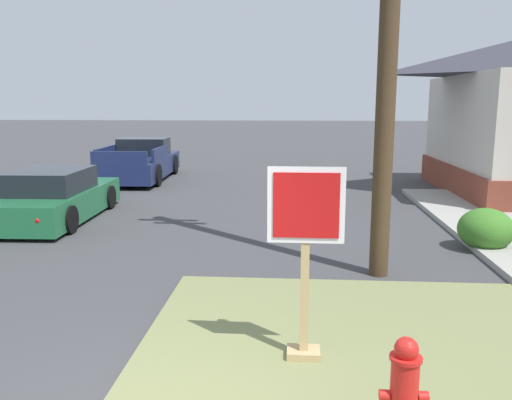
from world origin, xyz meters
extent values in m
cube|color=olive|center=(2.17, 1.54, 0.04)|extent=(5.06, 5.19, 0.08)
cylinder|color=red|center=(2.27, 0.09, 0.50)|extent=(0.22, 0.22, 0.68)
cylinder|color=red|center=(2.27, 0.09, 0.86)|extent=(0.25, 0.25, 0.03)
sphere|color=red|center=(2.27, 0.09, 0.93)|extent=(0.19, 0.19, 0.19)
cube|color=red|center=(2.27, 0.09, 1.00)|extent=(0.04, 0.04, 0.04)
cylinder|color=red|center=(2.12, 0.09, 0.54)|extent=(0.08, 0.09, 0.09)
cylinder|color=red|center=(2.42, 0.09, 0.54)|extent=(0.08, 0.09, 0.09)
cube|color=tan|center=(1.51, 1.59, 1.09)|extent=(0.09, 0.09, 2.02)
cube|color=tan|center=(1.51, 1.59, 0.12)|extent=(0.36, 0.28, 0.08)
cube|color=white|center=(1.51, 1.54, 1.77)|extent=(0.80, 0.02, 0.80)
cube|color=red|center=(1.51, 1.52, 1.77)|extent=(0.68, 0.02, 0.68)
cylinder|color=black|center=(-0.04, 2.62, 0.01)|extent=(0.70, 0.70, 0.02)
cube|color=#1E6038|center=(-4.34, 8.33, 0.41)|extent=(1.89, 4.47, 0.64)
cube|color=black|center=(-4.34, 8.11, 0.97)|extent=(1.56, 2.08, 0.56)
cylinder|color=black|center=(-5.21, 9.67, 0.31)|extent=(0.24, 0.63, 0.62)
cylinder|color=black|center=(-3.57, 9.73, 0.31)|extent=(0.24, 0.63, 0.62)
cylinder|color=black|center=(-3.48, 6.99, 0.31)|extent=(0.24, 0.63, 0.62)
sphere|color=white|center=(-4.93, 10.47, 0.47)|extent=(0.14, 0.14, 0.14)
sphere|color=white|center=(-3.89, 10.51, 0.47)|extent=(0.14, 0.14, 0.14)
sphere|color=red|center=(-3.75, 6.18, 0.47)|extent=(0.12, 0.12, 0.12)
cube|color=#19234C|center=(-4.29, 15.07, 0.50)|extent=(2.23, 5.32, 0.68)
cube|color=black|center=(-4.32, 15.81, 1.14)|extent=(1.83, 1.44, 0.68)
cube|color=#19234C|center=(-5.21, 14.12, 1.06)|extent=(0.19, 2.21, 0.44)
cube|color=#19234C|center=(-3.29, 14.20, 1.06)|extent=(0.19, 2.21, 0.44)
cube|color=#19234C|center=(-4.18, 12.50, 1.06)|extent=(1.82, 0.18, 0.44)
cylinder|color=black|center=(-5.30, 16.61, 0.38)|extent=(0.29, 0.77, 0.76)
cylinder|color=black|center=(-3.41, 16.69, 0.38)|extent=(0.29, 0.77, 0.76)
cylinder|color=black|center=(-5.17, 13.46, 0.38)|extent=(0.29, 0.77, 0.76)
cylinder|color=black|center=(-3.28, 13.54, 0.38)|extent=(0.29, 0.77, 0.76)
ellipsoid|color=#3B7425|center=(5.07, 6.33, 0.41)|extent=(1.04, 1.04, 0.82)
camera|label=1|loc=(1.38, -3.75, 2.81)|focal=36.75mm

